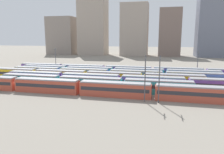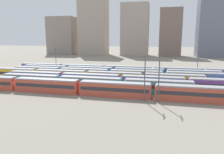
# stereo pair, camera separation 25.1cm
# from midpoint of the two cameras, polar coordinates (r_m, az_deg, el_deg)

# --- Properties ---
(ground_plane) EXTENTS (600.00, 600.00, 0.00)m
(ground_plane) POSITION_cam_midpoint_polar(r_m,az_deg,el_deg) (79.24, -17.74, -0.71)
(ground_plane) COLOR gray
(train_track_0) EXTENTS (93.60, 3.06, 3.75)m
(train_track_0) POSITION_cam_midpoint_polar(r_m,az_deg,el_deg) (53.67, 0.92, -3.27)
(train_track_0) COLOR #BC4C38
(train_track_0) RESTS_ON ground_plane
(train_track_1) EXTENTS (55.80, 3.06, 3.75)m
(train_track_1) POSITION_cam_midpoint_polar(r_m,az_deg,el_deg) (60.76, -5.72, -1.70)
(train_track_1) COLOR teal
(train_track_1) RESTS_ON ground_plane
(train_track_2) EXTENTS (93.60, 3.06, 3.75)m
(train_track_2) POSITION_cam_midpoint_polar(r_m,az_deg,el_deg) (62.69, 10.87, -1.46)
(train_track_2) COLOR #6B429E
(train_track_2) RESTS_ON ground_plane
(train_track_3) EXTENTS (74.70, 3.06, 3.75)m
(train_track_3) POSITION_cam_midpoint_polar(r_m,az_deg,el_deg) (72.00, -6.77, 0.18)
(train_track_3) COLOR yellow
(train_track_3) RESTS_ON ground_plane
(train_track_4) EXTENTS (74.70, 3.06, 3.75)m
(train_track_4) POSITION_cam_midpoint_polar(r_m,az_deg,el_deg) (75.00, -0.67, 0.67)
(train_track_4) COLOR #4C70BC
(train_track_4) RESTS_ON ground_plane
(train_track_5) EXTENTS (74.70, 3.06, 3.75)m
(train_track_5) POSITION_cam_midpoint_polar(r_m,az_deg,el_deg) (79.90, 0.51, 1.27)
(train_track_5) COLOR teal
(train_track_5) RESTS_ON ground_plane
(train_track_6) EXTENTS (93.60, 3.06, 3.75)m
(train_track_6) POSITION_cam_midpoint_polar(r_m,az_deg,el_deg) (84.08, 4.44, 1.70)
(train_track_6) COLOR #6B429E
(train_track_6) RESTS_ON ground_plane
(catenary_pole_0) EXTENTS (0.24, 3.20, 10.83)m
(catenary_pole_0) POSITION_cam_midpoint_polar(r_m,az_deg,el_deg) (48.72, 12.60, -0.04)
(catenary_pole_0) COLOR #4C4C51
(catenary_pole_0) RESTS_ON ground_plane
(catenary_pole_1) EXTENTS (0.24, 3.20, 10.44)m
(catenary_pole_1) POSITION_cam_midpoint_polar(r_m,az_deg,el_deg) (96.69, -14.73, 4.83)
(catenary_pole_1) COLOR #4C4C51
(catenary_pole_1) RESTS_ON ground_plane
(catenary_pole_2) EXTENTS (0.24, 3.20, 10.81)m
(catenary_pole_2) POSITION_cam_midpoint_polar(r_m,az_deg,el_deg) (48.94, 8.91, 0.13)
(catenary_pole_2) COLOR #4C4C51
(catenary_pole_2) RESTS_ON ground_plane
(catenary_pole_3) EXTENTS (0.24, 3.20, 9.97)m
(catenary_pole_3) POSITION_cam_midpoint_polar(r_m,az_deg,el_deg) (86.47, 22.07, 3.63)
(catenary_pole_3) COLOR #4C4C51
(catenary_pole_3) RESTS_ON ground_plane
(distant_building_0) EXTENTS (24.00, 16.31, 33.04)m
(distant_building_0) POSITION_cam_midpoint_polar(r_m,az_deg,el_deg) (201.00, -13.10, 10.69)
(distant_building_0) COLOR gray
(distant_building_0) RESTS_ON ground_plane
(distant_building_1) EXTENTS (23.08, 18.29, 50.01)m
(distant_building_1) POSITION_cam_midpoint_polar(r_m,az_deg,el_deg) (190.06, -4.89, 13.51)
(distant_building_1) COLOR #A89989
(distant_building_1) RESTS_ON ground_plane
(distant_building_2) EXTENTS (22.23, 15.37, 42.45)m
(distant_building_2) POSITION_cam_midpoint_polar(r_m,az_deg,el_deg) (182.04, 6.19, 12.44)
(distant_building_2) COLOR #A89989
(distant_building_2) RESTS_ON ground_plane
(distant_building_3) EXTENTS (16.90, 17.91, 37.49)m
(distant_building_3) POSITION_cam_midpoint_polar(r_m,az_deg,el_deg) (180.62, 15.35, 11.36)
(distant_building_3) COLOR #7A665B
(distant_building_3) RESTS_ON ground_plane
(distant_building_4) EXTENTS (26.69, 18.87, 47.53)m
(distant_building_4) POSITION_cam_midpoint_polar(r_m,az_deg,el_deg) (184.92, 26.09, 12.22)
(distant_building_4) COLOR slate
(distant_building_4) RESTS_ON ground_plane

